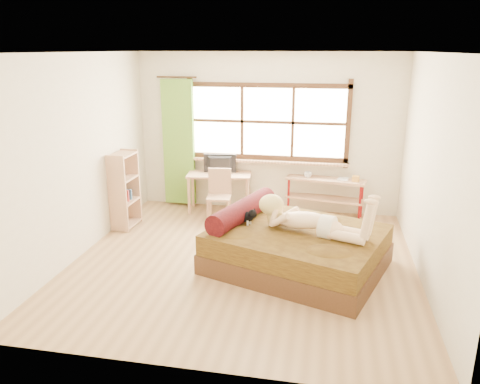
% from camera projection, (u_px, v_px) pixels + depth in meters
% --- Properties ---
extents(floor, '(4.50, 4.50, 0.00)m').
position_uv_depth(floor, '(243.00, 262.00, 6.28)').
color(floor, '#9E754C').
rests_on(floor, ground).
extents(ceiling, '(4.50, 4.50, 0.00)m').
position_uv_depth(ceiling, '(244.00, 52.00, 5.48)').
color(ceiling, white).
rests_on(ceiling, wall_back).
extents(wall_back, '(4.50, 0.00, 4.50)m').
position_uv_depth(wall_back, '(267.00, 134.00, 7.99)').
color(wall_back, silver).
rests_on(wall_back, floor).
extents(wall_front, '(4.50, 0.00, 4.50)m').
position_uv_depth(wall_front, '(193.00, 229.00, 3.77)').
color(wall_front, silver).
rests_on(wall_front, floor).
extents(wall_left, '(0.00, 4.50, 4.50)m').
position_uv_depth(wall_left, '(79.00, 157.00, 6.29)').
color(wall_left, silver).
rests_on(wall_left, floor).
extents(wall_right, '(0.00, 4.50, 4.50)m').
position_uv_depth(wall_right, '(432.00, 173.00, 5.48)').
color(wall_right, silver).
rests_on(wall_right, floor).
extents(window, '(2.80, 0.16, 1.46)m').
position_uv_depth(window, '(267.00, 125.00, 7.92)').
color(window, '#FFEDBF').
rests_on(window, wall_back).
extents(curtain, '(0.55, 0.10, 2.20)m').
position_uv_depth(curtain, '(179.00, 143.00, 8.22)').
color(curtain, '#488C26').
rests_on(curtain, wall_back).
extents(bed, '(2.52, 2.26, 0.79)m').
position_uv_depth(bed, '(293.00, 247.00, 6.06)').
color(bed, '#34230F').
rests_on(bed, floor).
extents(woman, '(1.51, 0.87, 0.62)m').
position_uv_depth(woman, '(311.00, 209.00, 5.80)').
color(woman, beige).
rests_on(woman, bed).
extents(kitten, '(0.34, 0.22, 0.25)m').
position_uv_depth(kitten, '(244.00, 215.00, 6.16)').
color(kitten, black).
rests_on(kitten, bed).
extents(desk, '(1.14, 0.62, 0.68)m').
position_uv_depth(desk, '(219.00, 179.00, 8.08)').
color(desk, '#A47859').
rests_on(desk, floor).
extents(monitor, '(0.57, 0.14, 0.32)m').
position_uv_depth(monitor, '(220.00, 164.00, 8.05)').
color(monitor, black).
rests_on(monitor, desk).
extents(chair, '(0.42, 0.42, 0.85)m').
position_uv_depth(chair, '(219.00, 192.00, 7.74)').
color(chair, '#A47859').
rests_on(chair, floor).
extents(pipe_shelf, '(1.35, 0.55, 0.74)m').
position_uv_depth(pipe_shelf, '(326.00, 188.00, 7.89)').
color(pipe_shelf, '#A47859').
rests_on(pipe_shelf, floor).
extents(cup, '(0.14, 0.14, 0.10)m').
position_uv_depth(cup, '(308.00, 175.00, 7.88)').
color(cup, gray).
rests_on(cup, pipe_shelf).
extents(book, '(0.21, 0.26, 0.02)m').
position_uv_depth(book, '(338.00, 179.00, 7.81)').
color(book, gray).
rests_on(book, pipe_shelf).
extents(bookshelf, '(0.31, 0.53, 1.21)m').
position_uv_depth(bookshelf, '(125.00, 190.00, 7.36)').
color(bookshelf, '#A47859').
rests_on(bookshelf, floor).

